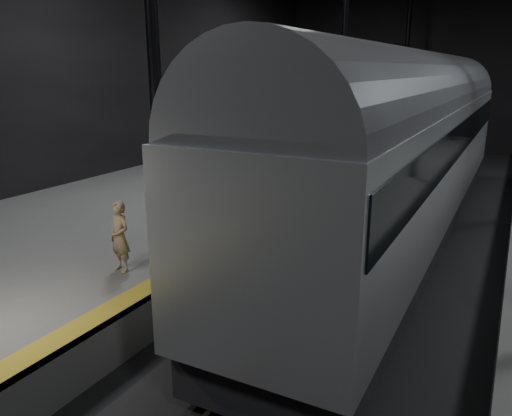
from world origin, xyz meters
The scene contains 6 objects.
ground centered at (0.00, 0.00, 0.00)m, with size 44.00×44.00×0.00m, color black.
platform_left centered at (-7.50, 0.00, 0.50)m, with size 9.00×43.80×1.00m, color #565654.
tactile_strip centered at (-3.25, 0.00, 1.00)m, with size 0.50×43.80×0.01m, color olive.
track centered at (0.00, 0.00, 0.07)m, with size 2.40×43.00×0.24m.
train centered at (0.00, 3.23, 3.10)m, with size 3.11×20.82×5.56m.
woman centered at (-4.30, -4.82, 1.77)m, with size 0.56×0.37×1.54m, color #8B7755.
Camera 1 is at (2.87, -12.27, 5.18)m, focal length 35.00 mm.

